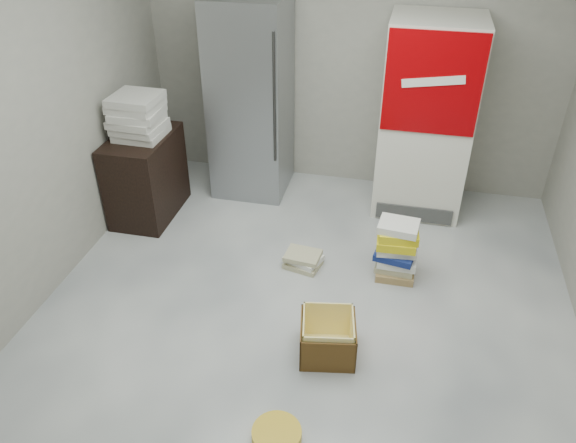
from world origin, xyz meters
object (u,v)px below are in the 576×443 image
at_px(steel_fridge, 251,99).
at_px(phonebook_stack_main, 396,250).
at_px(coke_cooler, 426,119).
at_px(cardboard_box, 328,339).
at_px(wood_shelf, 146,176).

bearing_deg(steel_fridge, phonebook_stack_main, -37.93).
bearing_deg(coke_cooler, cardboard_box, -103.56).
height_order(coke_cooler, phonebook_stack_main, coke_cooler).
bearing_deg(wood_shelf, coke_cooler, 16.28).
height_order(wood_shelf, cardboard_box, wood_shelf).
xyz_separation_m(coke_cooler, phonebook_stack_main, (-0.12, -1.18, -0.65)).
bearing_deg(phonebook_stack_main, steel_fridge, 142.69).
xyz_separation_m(steel_fridge, phonebook_stack_main, (1.53, -1.19, -0.69)).
relative_size(steel_fridge, phonebook_stack_main, 3.70).
distance_m(coke_cooler, phonebook_stack_main, 1.36).
xyz_separation_m(wood_shelf, phonebook_stack_main, (2.36, -0.46, -0.14)).
height_order(steel_fridge, cardboard_box, steel_fridge).
height_order(steel_fridge, phonebook_stack_main, steel_fridge).
bearing_deg(phonebook_stack_main, wood_shelf, 169.59).
distance_m(wood_shelf, phonebook_stack_main, 2.40).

